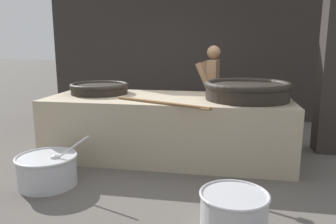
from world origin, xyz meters
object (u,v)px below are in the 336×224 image
giant_wok_near (100,88)px  prep_bowl_meat (234,212)px  giant_wok_far (247,90)px  cook (212,90)px  prep_bowl_vegetables (47,169)px

giant_wok_near → prep_bowl_meat: bearing=-45.7°
giant_wok_far → cook: size_ratio=0.73×
giant_wok_near → cook: cook is taller
cook → prep_bowl_meat: cook is taller
giant_wok_near → giant_wok_far: size_ratio=0.76×
giant_wok_far → prep_bowl_vegetables: 2.89m
giant_wok_far → prep_bowl_meat: 2.19m
giant_wok_near → giant_wok_far: bearing=-4.1°
giant_wok_near → cook: bearing=24.5°
giant_wok_far → cook: (-0.54, 0.97, -0.15)m
prep_bowl_meat → giant_wok_near: bearing=134.3°
cook → prep_bowl_vegetables: cook is taller
giant_wok_near → cook: size_ratio=0.56×
cook → prep_bowl_vegetables: 3.05m
prep_bowl_vegetables → prep_bowl_meat: size_ratio=1.52×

